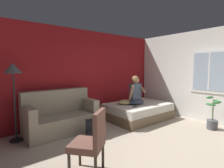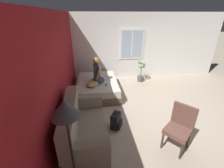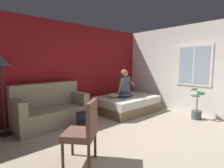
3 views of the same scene
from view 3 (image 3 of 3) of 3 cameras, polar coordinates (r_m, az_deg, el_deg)
The scene contains 12 objects.
ground_plane at distance 3.55m, azimuth 12.59°, elevation -18.97°, with size 40.00×40.00×0.00m, color tan.
wall_back_accent at distance 5.40m, azimuth -13.29°, elevation 4.61°, with size 10.44×0.16×2.70m, color maroon.
wall_side_with_window at distance 5.74m, azimuth 29.06°, elevation 4.09°, with size 0.19×7.04×2.70m.
bed at distance 5.67m, azimuth 4.79°, elevation -6.50°, with size 1.92×1.40×0.48m.
couch at distance 4.63m, azimuth -19.46°, elevation -7.90°, with size 1.72×0.86×1.04m.
side_chair at distance 2.77m, azimuth -9.16°, elevation -14.47°, with size 0.65×0.65×0.98m.
person_seated at distance 5.47m, azimuth 4.12°, elevation -0.61°, with size 0.56×0.49×0.88m.
backpack at distance 4.21m, azimuth -9.50°, elevation -11.89°, with size 0.35×0.33×0.46m.
throw_pillow at distance 5.45m, azimuth 0.79°, elevation -3.65°, with size 0.48×0.36×0.14m, color tan.
cell_phone at distance 5.14m, azimuth 3.86°, elevation -5.04°, with size 0.07×0.14×0.01m, color black.
floor_lamp at distance 4.28m, azimuth -32.51°, elevation 4.33°, with size 0.36×0.36×1.70m.
potted_plant at distance 5.38m, azimuth 25.93°, elevation -7.17°, with size 0.39×0.37×0.85m.
Camera 3 is at (-2.65, -1.79, 1.53)m, focal length 28.00 mm.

